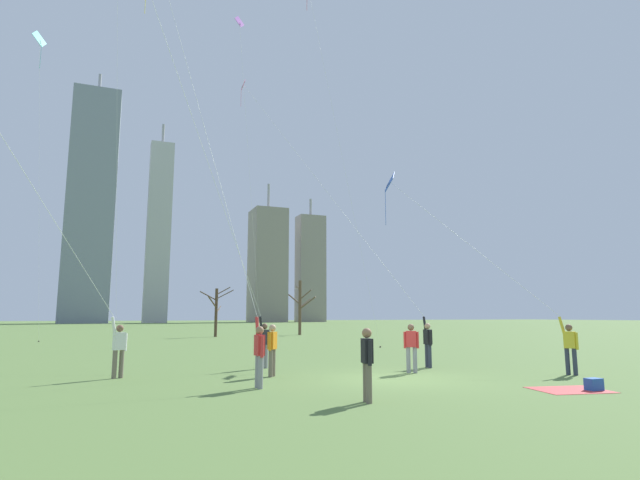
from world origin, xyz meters
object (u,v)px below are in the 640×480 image
bystander_far_off_by_trees (411,345)px  kite_flyer_midfield_right_orange (86,293)px  bystander_strolling_midfield (272,347)px  bare_tree_rightmost (300,306)px  bare_tree_right_of_center (216,310)px  distant_kite_low_near_trees_red (311,0)px  distant_kite_drifting_right_teal (39,58)px  distant_kite_drifting_left_purple (242,56)px  kite_flyer_far_back_green (238,263)px  bystander_watching_nearby (367,361)px  picnic_spot (584,387)px  kite_flyer_foreground_left_yellow (220,202)px  kite_flyer_foreground_right_blue (524,304)px  kite_flyer_midfield_left_pink (395,296)px

bystander_far_off_by_trees → kite_flyer_midfield_right_orange: bearing=172.9°
bystander_strolling_midfield → bare_tree_rightmost: bearing=69.0°
bare_tree_right_of_center → distant_kite_low_near_trees_red: bearing=-84.4°
distant_kite_drifting_right_teal → distant_kite_drifting_left_purple: size_ratio=0.92×
kite_flyer_midfield_right_orange → kite_flyer_far_back_green: size_ratio=0.75×
bystander_strolling_midfield → distant_kite_low_near_trees_red: distant_kite_low_near_trees_red is taller
bystander_watching_nearby → distant_kite_drifting_left_purple: 32.97m
distant_kite_drifting_right_teal → bare_tree_rightmost: distant_kite_drifting_right_teal is taller
kite_flyer_midfield_right_orange → bystander_far_off_by_trees: kite_flyer_midfield_right_orange is taller
distant_kite_drifting_left_purple → picnic_spot: 33.88m
kite_flyer_foreground_left_yellow → kite_flyer_midfield_right_orange: kite_flyer_foreground_left_yellow is taller
distant_kite_drifting_right_teal → bare_tree_right_of_center: distant_kite_drifting_right_teal is taller
kite_flyer_foreground_left_yellow → kite_flyer_foreground_right_blue: size_ratio=1.98×
bare_tree_rightmost → bystander_strolling_midfield: bearing=-111.0°
bystander_strolling_midfield → picnic_spot: bearing=-41.3°
kite_flyer_far_back_green → kite_flyer_foreground_left_yellow: bearing=-115.1°
kite_flyer_midfield_left_pink → picnic_spot: bearing=-83.5°
kite_flyer_midfield_left_pink → distant_kite_low_near_trees_red: bearing=90.2°
bystander_watching_nearby → distant_kite_low_near_trees_red: 27.40m
kite_flyer_midfield_right_orange → bare_tree_rightmost: kite_flyer_midfield_right_orange is taller
bystander_far_off_by_trees → kite_flyer_foreground_left_yellow: bearing=176.5°
kite_flyer_foreground_right_blue → kite_flyer_midfield_right_orange: 14.44m
bare_tree_right_of_center → bare_tree_rightmost: 8.94m
kite_flyer_foreground_right_blue → bare_tree_right_of_center: 33.11m
kite_flyer_foreground_left_yellow → distant_kite_low_near_trees_red: distant_kite_low_near_trees_red is taller
kite_flyer_midfield_right_orange → bystander_far_off_by_trees: bearing=-7.1°
kite_flyer_foreground_left_yellow → kite_flyer_foreground_right_blue: (10.63, -1.28, -3.10)m
kite_flyer_midfield_left_pink → bare_tree_right_of_center: (-1.93, 28.99, -0.24)m
bystander_far_off_by_trees → bare_tree_right_of_center: size_ratio=0.35×
bare_tree_right_of_center → bystander_far_off_by_trees: bearing=-88.4°
kite_flyer_foreground_right_blue → kite_flyer_midfield_right_orange: kite_flyer_midfield_right_orange is taller
bare_tree_right_of_center → distant_kite_drifting_right_teal: bearing=-154.9°
kite_flyer_midfield_right_orange → kite_flyer_midfield_left_pink: bearing=8.1°
kite_flyer_midfield_right_orange → bystander_strolling_midfield: size_ratio=7.97×
distant_kite_low_near_trees_red → bare_tree_rightmost: 29.02m
distant_kite_low_near_trees_red → picnic_spot: (0.94, -17.54, -21.60)m
distant_kite_low_near_trees_red → bare_tree_right_of_center: size_ratio=5.20×
bystander_strolling_midfield → bare_tree_rightmost: bare_tree_rightmost is taller
kite_flyer_foreground_left_yellow → distant_kite_low_near_trees_red: bearing=58.1°
bystander_far_off_by_trees → picnic_spot: bearing=-68.7°
kite_flyer_foreground_right_blue → bare_tree_right_of_center: (-5.01, 32.73, 0.14)m
bystander_far_off_by_trees → distant_kite_low_near_trees_red: size_ratio=0.07×
kite_flyer_foreground_right_blue → bystander_watching_nearby: (-8.16, -3.75, -1.40)m
distant_kite_low_near_trees_red → picnic_spot: 27.84m
picnic_spot → bare_tree_right_of_center: bare_tree_right_of_center is taller
bystander_far_off_by_trees → bystander_watching_nearby: (-4.03, -4.63, 0.00)m
kite_flyer_midfield_left_pink → bare_tree_right_of_center: bearing=93.8°
kite_flyer_midfield_left_pink → bare_tree_rightmost: bearing=77.4°
bystander_strolling_midfield → kite_flyer_foreground_right_blue: bearing=-10.6°
bystander_strolling_midfield → distant_kite_drifting_right_teal: (-10.99, 24.17, 19.77)m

